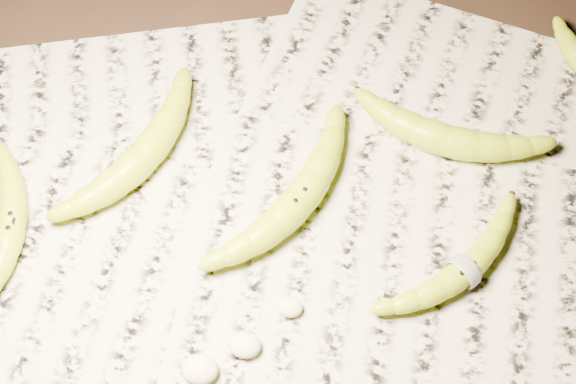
# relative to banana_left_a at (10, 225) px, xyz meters

# --- Properties ---
(ground) EXTENTS (3.00, 3.00, 0.00)m
(ground) POSITION_rel_banana_left_a_xyz_m (0.30, 0.04, -0.02)
(ground) COLOR black
(ground) RESTS_ON ground
(newspaper_patch) EXTENTS (0.90, 0.70, 0.01)m
(newspaper_patch) POSITION_rel_banana_left_a_xyz_m (0.32, 0.04, -0.02)
(newspaper_patch) COLOR #B7B39C
(newspaper_patch) RESTS_ON ground
(banana_left_a) EXTENTS (0.07, 0.19, 0.03)m
(banana_left_a) POSITION_rel_banana_left_a_xyz_m (0.00, 0.00, 0.00)
(banana_left_a) COLOR #A3BD17
(banana_left_a) RESTS_ON newspaper_patch
(banana_left_b) EXTENTS (0.16, 0.22, 0.04)m
(banana_left_b) POSITION_rel_banana_left_a_xyz_m (0.13, 0.10, 0.00)
(banana_left_b) COLOR #A3BD17
(banana_left_b) RESTS_ON newspaper_patch
(banana_center) EXTENTS (0.18, 0.22, 0.04)m
(banana_center) POSITION_rel_banana_left_a_xyz_m (0.32, 0.06, 0.00)
(banana_center) COLOR #A3BD17
(banana_center) RESTS_ON newspaper_patch
(banana_taped) EXTENTS (0.17, 0.17, 0.03)m
(banana_taped) POSITION_rel_banana_left_a_xyz_m (0.51, -0.01, -0.00)
(banana_taped) COLOR #A3BD17
(banana_taped) RESTS_ON newspaper_patch
(banana_upper_a) EXTENTS (0.22, 0.11, 0.04)m
(banana_upper_a) POSITION_rel_banana_left_a_xyz_m (0.49, 0.16, 0.00)
(banana_upper_a) COLOR #A3BD17
(banana_upper_a) RESTS_ON newspaper_patch
(measuring_tape) EXTENTS (0.03, 0.03, 0.04)m
(measuring_tape) POSITION_rel_banana_left_a_xyz_m (0.51, -0.01, -0.00)
(measuring_tape) COLOR white
(measuring_tape) RESTS_ON newspaper_patch
(flesh_chunk_a) EXTENTS (0.04, 0.03, 0.02)m
(flesh_chunk_a) POSITION_rel_banana_left_a_xyz_m (0.23, -0.14, -0.01)
(flesh_chunk_a) COLOR beige
(flesh_chunk_a) RESTS_ON newspaper_patch
(flesh_chunk_b) EXTENTS (0.03, 0.03, 0.02)m
(flesh_chunk_b) POSITION_rel_banana_left_a_xyz_m (0.28, -0.11, -0.01)
(flesh_chunk_b) COLOR beige
(flesh_chunk_b) RESTS_ON newspaper_patch
(flesh_chunk_c) EXTENTS (0.03, 0.02, 0.02)m
(flesh_chunk_c) POSITION_rel_banana_left_a_xyz_m (0.32, -0.06, -0.01)
(flesh_chunk_c) COLOR beige
(flesh_chunk_c) RESTS_ON newspaper_patch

